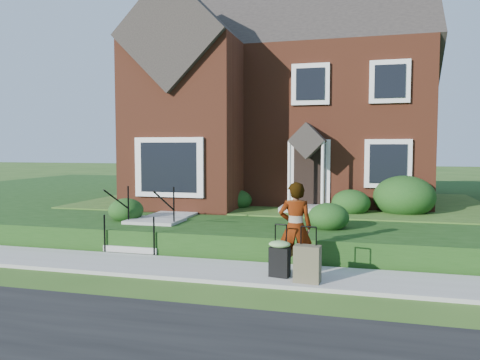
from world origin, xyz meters
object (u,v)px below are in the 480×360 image
(front_steps, at_px, (148,230))
(woman, at_px, (295,227))
(suitcase_black, at_px, (280,257))
(suitcase_olive, at_px, (307,264))

(front_steps, relative_size, woman, 1.10)
(front_steps, xyz_separation_m, suitcase_black, (3.83, -2.09, 0.00))
(woman, bearing_deg, suitcase_olive, 107.20)
(front_steps, relative_size, suitcase_black, 1.96)
(suitcase_black, height_order, suitcase_olive, suitcase_olive)
(woman, height_order, suitcase_black, woman)
(front_steps, distance_m, woman, 4.44)
(front_steps, relative_size, suitcase_olive, 1.93)
(front_steps, height_order, suitcase_black, front_steps)
(woman, distance_m, suitcase_olive, 0.92)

